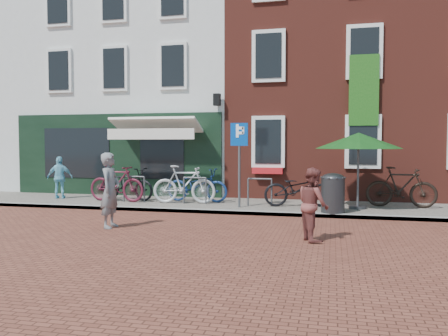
% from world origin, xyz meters
% --- Properties ---
extents(ground, '(80.00, 80.00, 0.00)m').
position_xyz_m(ground, '(0.00, 0.00, 0.00)').
color(ground, brown).
extents(sidewalk, '(24.00, 3.00, 0.10)m').
position_xyz_m(sidewalk, '(1.00, 1.50, 0.05)').
color(sidewalk, slate).
rests_on(sidewalk, ground).
extents(building_stucco, '(8.00, 8.00, 9.00)m').
position_xyz_m(building_stucco, '(-5.00, 7.00, 4.50)').
color(building_stucco, silver).
rests_on(building_stucco, ground).
extents(building_brick_mid, '(6.00, 8.00, 10.00)m').
position_xyz_m(building_brick_mid, '(2.00, 7.00, 5.00)').
color(building_brick_mid, maroon).
rests_on(building_brick_mid, ground).
extents(filler_left, '(7.00, 8.00, 9.00)m').
position_xyz_m(filler_left, '(-12.50, 7.00, 4.50)').
color(filler_left, silver).
rests_on(filler_left, ground).
extents(litter_bin, '(0.61, 0.61, 1.12)m').
position_xyz_m(litter_bin, '(2.60, 0.30, 0.68)').
color(litter_bin, '#2E2E30').
rests_on(litter_bin, sidewalk).
extents(parking_sign, '(0.50, 0.08, 2.43)m').
position_xyz_m(parking_sign, '(-0.03, 0.78, 1.78)').
color(parking_sign, '#4C4C4F').
rests_on(parking_sign, sidewalk).
extents(parasol, '(2.40, 2.40, 2.24)m').
position_xyz_m(parasol, '(3.28, 1.30, 2.10)').
color(parasol, '#4C4C4F').
rests_on(parasol, sidewalk).
extents(woman, '(0.45, 0.65, 1.73)m').
position_xyz_m(woman, '(-2.38, -2.54, 0.86)').
color(woman, slate).
rests_on(woman, ground).
extents(boy, '(0.79, 0.87, 1.46)m').
position_xyz_m(boy, '(2.21, -2.91, 0.73)').
color(boy, brown).
rests_on(boy, ground).
extents(cafe_person, '(0.89, 0.59, 1.41)m').
position_xyz_m(cafe_person, '(-6.30, 1.49, 0.80)').
color(cafe_person, '#73C3DB').
rests_on(cafe_person, sidewalk).
extents(bicycle_0, '(2.11, 1.10, 1.05)m').
position_xyz_m(bicycle_0, '(-3.94, 1.65, 0.63)').
color(bicycle_0, black).
rests_on(bicycle_0, sidewalk).
extents(bicycle_1, '(2.00, 0.76, 1.17)m').
position_xyz_m(bicycle_1, '(-4.09, 1.18, 0.69)').
color(bicycle_1, '#501524').
rests_on(bicycle_1, sidewalk).
extents(bicycle_2, '(2.05, 0.85, 1.05)m').
position_xyz_m(bicycle_2, '(-1.59, 1.74, 0.63)').
color(bicycle_2, navy).
rests_on(bicycle_2, sidewalk).
extents(bicycle_3, '(2.00, 0.78, 1.17)m').
position_xyz_m(bicycle_3, '(-1.85, 1.23, 0.69)').
color(bicycle_3, '#B9BABC').
rests_on(bicycle_3, sidewalk).
extents(bicycle_4, '(2.10, 1.05, 1.05)m').
position_xyz_m(bicycle_4, '(1.63, 1.30, 0.63)').
color(bicycle_4, black).
rests_on(bicycle_4, sidewalk).
extents(bicycle_5, '(1.99, 0.72, 1.17)m').
position_xyz_m(bicycle_5, '(4.50, 1.81, 0.69)').
color(bicycle_5, black).
rests_on(bicycle_5, sidewalk).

